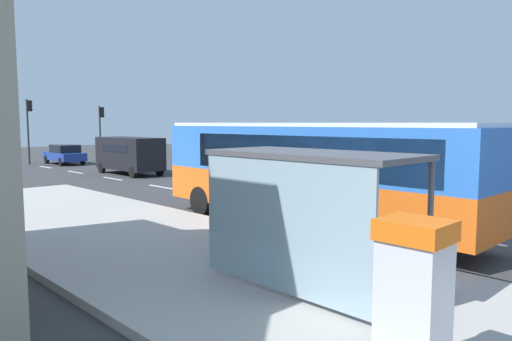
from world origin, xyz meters
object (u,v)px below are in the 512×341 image
Objects in this scene: white_van at (129,153)px; bus_shelter at (300,185)px; recycling_bin_blue at (293,227)px; recycling_bin_red at (253,219)px; sedan_near at (65,154)px; traffic_light_median at (29,121)px; recycling_bin_green at (272,223)px; traffic_light_near_side at (101,125)px; bus at (308,168)px; recycling_bin_yellow at (236,215)px; ticket_machine at (413,301)px.

bus_shelter is (-8.61, -21.15, 0.75)m from white_van.
white_van reaches higher than recycling_bin_blue.
sedan_near is at bearing 76.80° from recycling_bin_red.
traffic_light_median is at bearing 81.54° from recycling_bin_blue.
traffic_light_near_side is (9.70, 28.64, 2.40)m from recycling_bin_green.
recycling_bin_blue and recycling_bin_red have the same top height.
sedan_near is at bearing 81.72° from bus.
bus reaches higher than white_van.
bus is 29.49m from traffic_light_median.
recycling_bin_green is 3.84m from bus_shelter.
bus_shelter is (-2.21, -2.79, 1.44)m from recycling_bin_green.
recycling_bin_red is 0.24× the size of bus_shelter.
recycling_bin_red is (-2.49, -0.16, -1.19)m from bus.
white_van is 5.50× the size of recycling_bin_red.
recycling_bin_red is (0.00, 1.40, 0.00)m from recycling_bin_blue.
recycling_bin_green is at bearing 90.00° from recycling_bin_blue.
sedan_near reaches higher than recycling_bin_green.
traffic_light_near_side reaches higher than sedan_near.
recycling_bin_yellow is (0.00, 2.10, 0.00)m from recycling_bin_blue.
recycling_bin_blue is 1.00× the size of recycling_bin_red.
recycling_bin_yellow is (0.00, 1.40, 0.00)m from recycling_bin_green.
white_van is 2.69× the size of ticket_machine.
recycling_bin_green is (-6.40, -18.36, -0.69)m from white_van.
recycling_bin_red is at bearing -90.00° from recycling_bin_yellow.
traffic_light_median is at bearing 76.99° from ticket_machine.
ticket_machine reaches higher than recycling_bin_yellow.
traffic_light_near_side reaches higher than recycling_bin_yellow.
traffic_light_median is (-1.90, 1.83, 2.54)m from sedan_near.
sedan_near is at bearing 77.12° from recycling_bin_green.
recycling_bin_red is 30.01m from traffic_light_median.
bus is 2.76m from recycling_bin_red.
white_van is 10.94m from traffic_light_near_side.
bus_shelter is at bearing -117.83° from recycling_bin_yellow.
recycling_bin_blue is 0.24× the size of bus_shelter.
recycling_bin_yellow is at bearing 62.17° from bus_shelter.
traffic_light_near_side is (9.70, 27.24, 2.40)m from recycling_bin_yellow.
ticket_machine is 0.39× the size of traffic_light_median.
traffic_light_near_side is at bearing 70.85° from recycling_bin_red.
recycling_bin_red is at bearing -98.85° from traffic_light_median.
ticket_machine is 2.04× the size of recycling_bin_yellow.
ticket_machine reaches higher than sedan_near.
bus is at bearing -12.20° from recycling_bin_yellow.
traffic_light_median reaches higher than recycling_bin_green.
bus_shelter is (-4.70, -3.65, 0.25)m from bus.
recycling_bin_green is at bearing -90.00° from recycling_bin_yellow.
recycling_bin_yellow is at bearing 62.57° from ticket_machine.
traffic_light_median is (-1.80, 11.88, 1.98)m from white_van.
ticket_machine is 2.04× the size of recycling_bin_blue.
sedan_near is 29.83m from recycling_bin_blue.
recycling_bin_green is 0.24× the size of bus_shelter.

